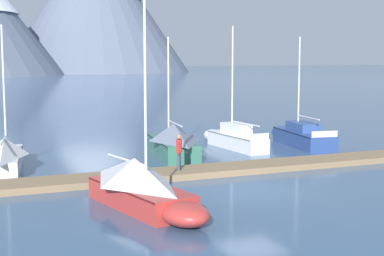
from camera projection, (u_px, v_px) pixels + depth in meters
ground_plane at (252, 191)px, 24.27m from camera, size 700.00×700.00×0.00m
dock at (209, 171)px, 27.85m from camera, size 22.74×3.10×0.30m
sailboat_nearest_berth at (6, 154)px, 28.90m from camera, size 2.73×7.29×7.18m
sailboat_second_berth at (143, 187)px, 21.26m from camera, size 2.84×6.72×7.88m
sailboat_mid_dock_port at (171, 140)px, 32.85m from camera, size 2.96×7.32×6.74m
sailboat_mid_dock_starboard at (232, 138)px, 35.94m from camera, size 1.48×6.59×7.49m
sailboat_far_berth at (300, 135)px, 37.14m from camera, size 2.97×7.31×6.88m
person_on_dock at (179, 150)px, 27.05m from camera, size 0.38×0.52×1.69m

